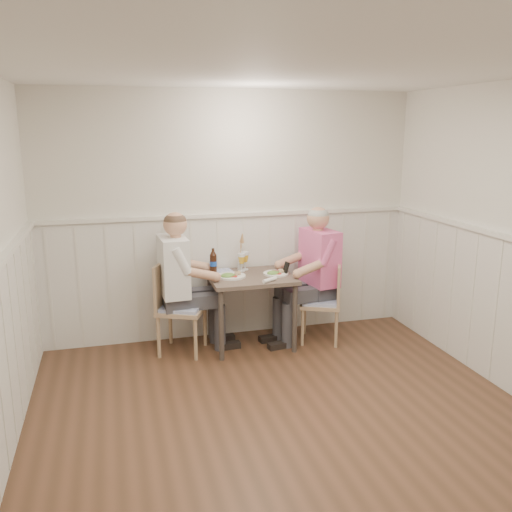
# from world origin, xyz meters

# --- Properties ---
(ground_plane) EXTENTS (4.50, 4.50, 0.00)m
(ground_plane) POSITION_xyz_m (0.00, 0.00, 0.00)
(ground_plane) COLOR #4C3120
(room_shell) EXTENTS (4.04, 4.54, 2.60)m
(room_shell) POSITION_xyz_m (0.00, 0.00, 1.52)
(room_shell) COLOR silver
(room_shell) RESTS_ON ground
(wainscot) EXTENTS (4.00, 4.49, 1.34)m
(wainscot) POSITION_xyz_m (0.00, 0.69, 0.69)
(wainscot) COLOR white
(wainscot) RESTS_ON ground
(dining_table) EXTENTS (0.85, 0.70, 0.75)m
(dining_table) POSITION_xyz_m (0.12, 1.84, 0.64)
(dining_table) COLOR #4A392F
(dining_table) RESTS_ON ground
(chair_right) EXTENTS (0.53, 0.53, 0.86)m
(chair_right) POSITION_xyz_m (0.90, 1.74, 0.46)
(chair_right) COLOR tan
(chair_right) RESTS_ON ground
(chair_left) EXTENTS (0.58, 0.58, 0.92)m
(chair_left) POSITION_xyz_m (-0.65, 1.87, 0.50)
(chair_left) COLOR tan
(chair_left) RESTS_ON ground
(man_in_pink) EXTENTS (0.72, 0.51, 1.45)m
(man_in_pink) POSITION_xyz_m (0.83, 1.86, 0.61)
(man_in_pink) COLOR #3F3F47
(man_in_pink) RESTS_ON ground
(diner_cream) EXTENTS (0.69, 0.48, 1.45)m
(diner_cream) POSITION_xyz_m (-0.62, 1.88, 0.61)
(diner_cream) COLOR #3F3F47
(diner_cream) RESTS_ON ground
(plate_man) EXTENTS (0.26, 0.26, 0.07)m
(plate_man) POSITION_xyz_m (0.37, 1.81, 0.77)
(plate_man) COLOR white
(plate_man) RESTS_ON dining_table
(plate_diner) EXTENTS (0.29, 0.29, 0.07)m
(plate_diner) POSITION_xyz_m (-0.10, 1.83, 0.77)
(plate_diner) COLOR white
(plate_diner) RESTS_ON dining_table
(beer_glass_a) EXTENTS (0.08, 0.08, 0.20)m
(beer_glass_a) POSITION_xyz_m (0.12, 2.08, 0.88)
(beer_glass_a) COLOR silver
(beer_glass_a) RESTS_ON dining_table
(beer_glass_b) EXTENTS (0.08, 0.08, 0.19)m
(beer_glass_b) POSITION_xyz_m (0.07, 2.03, 0.88)
(beer_glass_b) COLOR silver
(beer_glass_b) RESTS_ON dining_table
(beer_bottle) EXTENTS (0.07, 0.07, 0.26)m
(beer_bottle) POSITION_xyz_m (-0.23, 2.04, 0.87)
(beer_bottle) COLOR black
(beer_bottle) RESTS_ON dining_table
(rolled_napkin) EXTENTS (0.17, 0.12, 0.04)m
(rolled_napkin) POSITION_xyz_m (0.24, 1.57, 0.77)
(rolled_napkin) COLOR white
(rolled_napkin) RESTS_ON dining_table
(grass_vase) EXTENTS (0.05, 0.05, 0.41)m
(grass_vase) POSITION_xyz_m (0.06, 2.08, 0.93)
(grass_vase) COLOR silver
(grass_vase) RESTS_ON dining_table
(gingham_mat) EXTENTS (0.31, 0.26, 0.01)m
(gingham_mat) POSITION_xyz_m (-0.17, 2.06, 0.75)
(gingham_mat) COLOR #5367B9
(gingham_mat) RESTS_ON dining_table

